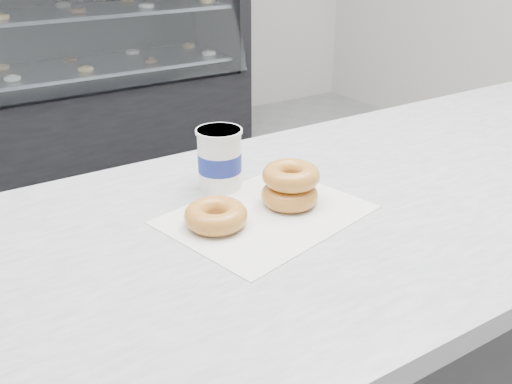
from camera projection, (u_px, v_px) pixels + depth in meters
ground at (224, 366)px, 1.95m from camera, size 5.00×5.00×0.00m
counter at (349, 370)px, 1.29m from camera, size 3.06×0.76×0.90m
display_case at (45, 87)px, 3.35m from camera, size 2.40×0.74×1.25m
wax_paper at (266, 215)px, 1.02m from camera, size 0.39×0.33×0.00m
donut_single at (216, 215)px, 0.97m from camera, size 0.13×0.13×0.04m
donut_stack at (290, 185)px, 1.04m from camera, size 0.14×0.14×0.07m
coffee_cup at (220, 158)px, 1.10m from camera, size 0.11×0.11×0.12m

